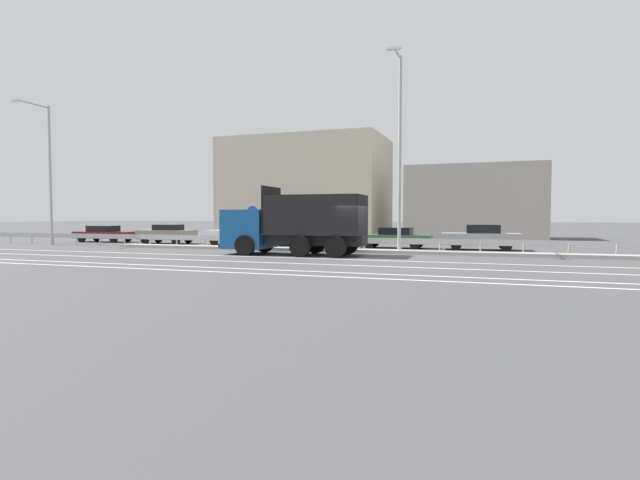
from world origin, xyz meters
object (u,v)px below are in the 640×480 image
(median_road_sign, at_px, (253,226))
(street_lamp_1, at_px, (399,146))
(parked_car_3, at_px, (303,235))
(dump_truck, at_px, (278,231))
(parked_car_2, at_px, (238,234))
(parked_car_5, at_px, (481,237))
(parked_car_1, at_px, (167,234))
(parked_car_4, at_px, (394,237))
(parked_car_0, at_px, (105,234))
(street_lamp_0, at_px, (48,167))

(median_road_sign, distance_m, street_lamp_1, 9.72)
(parked_car_3, bearing_deg, dump_truck, 13.56)
(dump_truck, height_order, street_lamp_1, street_lamp_1)
(parked_car_2, distance_m, parked_car_3, 4.85)
(street_lamp_1, relative_size, parked_car_5, 2.27)
(parked_car_1, bearing_deg, parked_car_5, -92.56)
(parked_car_5, bearing_deg, parked_car_2, 85.70)
(parked_car_4, bearing_deg, street_lamp_1, -166.12)
(parked_car_0, height_order, parked_car_3, parked_car_3)
(parked_car_4, bearing_deg, parked_car_1, 91.75)
(dump_truck, xyz_separation_m, parked_car_4, (4.71, 7.23, -0.58))
(street_lamp_1, height_order, parked_car_1, street_lamp_1)
(street_lamp_1, bearing_deg, median_road_sign, 178.99)
(parked_car_0, bearing_deg, parked_car_2, 85.84)
(parked_car_0, distance_m, parked_car_2, 11.58)
(parked_car_2, bearing_deg, parked_car_5, -88.29)
(street_lamp_0, relative_size, street_lamp_1, 0.92)
(dump_truck, relative_size, parked_car_1, 1.80)
(parked_car_1, xyz_separation_m, parked_car_5, (21.80, 0.34, 0.03))
(parked_car_1, relative_size, parked_car_5, 0.91)
(street_lamp_0, bearing_deg, parked_car_3, 14.81)
(parked_car_1, bearing_deg, dump_truck, -123.19)
(parked_car_0, relative_size, parked_car_4, 1.02)
(parked_car_1, xyz_separation_m, parked_car_4, (16.63, 0.41, -0.05))
(street_lamp_1, xyz_separation_m, parked_car_3, (-7.27, 4.63, -4.99))
(dump_truck, relative_size, street_lamp_1, 0.72)
(median_road_sign, bearing_deg, parked_car_1, 155.89)
(parked_car_0, height_order, parked_car_5, parked_car_5)
(median_road_sign, bearing_deg, street_lamp_0, -179.73)
(dump_truck, distance_m, street_lamp_0, 19.29)
(parked_car_1, height_order, parked_car_4, parked_car_1)
(median_road_sign, height_order, street_lamp_0, street_lamp_0)
(dump_truck, xyz_separation_m, median_road_sign, (-2.92, 2.78, 0.20))
(parked_car_0, bearing_deg, parked_car_1, 82.95)
(dump_truck, relative_size, parked_car_3, 1.82)
(median_road_sign, xyz_separation_m, parked_car_4, (7.62, 4.45, -0.77))
(dump_truck, bearing_deg, parked_car_5, -56.20)
(parked_car_5, bearing_deg, street_lamp_1, 133.81)
(street_lamp_0, xyz_separation_m, street_lamp_1, (24.47, -0.08, 0.32))
(street_lamp_0, bearing_deg, street_lamp_1, -0.19)
(street_lamp_1, relative_size, parked_car_0, 2.21)
(median_road_sign, height_order, parked_car_1, median_road_sign)
(street_lamp_0, distance_m, parked_car_5, 29.23)
(dump_truck, distance_m, parked_car_3, 7.42)
(median_road_sign, relative_size, parked_car_4, 0.57)
(median_road_sign, relative_size, parked_car_0, 0.56)
(street_lamp_0, height_order, parked_car_1, street_lamp_0)
(parked_car_3, relative_size, parked_car_5, 0.90)
(parked_car_1, relative_size, parked_car_4, 0.90)
(street_lamp_1, xyz_separation_m, parked_car_4, (-1.11, 4.60, -5.03))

